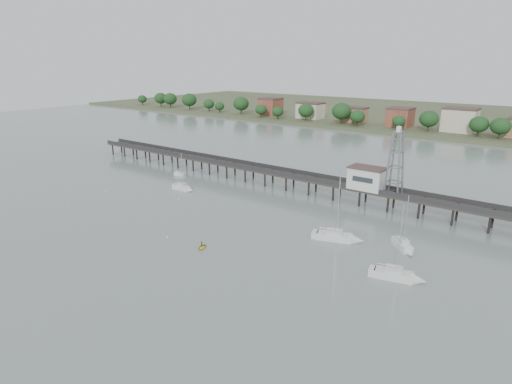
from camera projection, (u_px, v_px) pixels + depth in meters
ground_plane at (79, 267)px, 71.92m from camera, size 500.00×500.00×0.00m
pier at (279, 173)px, 116.47m from camera, size 150.00×5.00×5.50m
pier_building at (367, 178)px, 101.20m from camera, size 8.40×5.40×5.30m
lattice_tower at (396, 164)px, 96.13m from camera, size 3.20×3.20×15.50m
sailboat_c at (342, 238)px, 82.31m from camera, size 9.41×5.34×14.85m
sailboat_e at (405, 247)px, 77.99m from camera, size 5.90×5.93×10.88m
sailboat_d at (402, 276)px, 67.59m from camera, size 8.30×4.15×13.21m
sailboat_b at (184, 188)px, 114.12m from camera, size 6.37×2.13×10.59m
white_tender at (180, 174)px, 129.10m from camera, size 3.82×2.20×1.40m
yellow_dinghy at (202, 248)px, 79.28m from camera, size 1.84×1.21×2.49m
dinghy_occupant at (202, 248)px, 79.28m from camera, size 0.74×1.20×0.27m
mooring_buoys at (218, 222)px, 91.70m from camera, size 81.39×20.15×0.39m
far_shore at (450, 117)px, 253.82m from camera, size 500.00×170.00×10.40m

